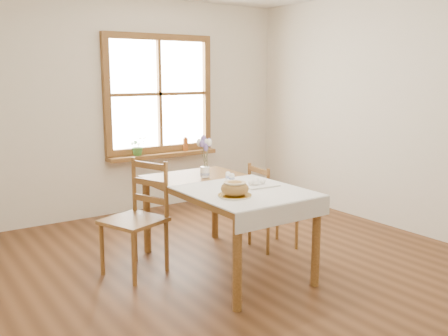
# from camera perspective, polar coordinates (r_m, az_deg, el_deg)

# --- Properties ---
(ground) EXTENTS (5.00, 5.00, 0.00)m
(ground) POSITION_cam_1_polar(r_m,az_deg,el_deg) (4.31, 2.30, -12.46)
(ground) COLOR brown
(ground) RESTS_ON ground
(room_walls) EXTENTS (4.60, 5.10, 2.65)m
(room_walls) POSITION_cam_1_polar(r_m,az_deg,el_deg) (3.97, 2.49, 10.85)
(room_walls) COLOR white
(room_walls) RESTS_ON ground
(window) EXTENTS (1.46, 0.08, 1.46)m
(window) POSITION_cam_1_polar(r_m,az_deg,el_deg) (6.34, -7.42, 8.39)
(window) COLOR #96612E
(window) RESTS_ON ground
(window_sill) EXTENTS (1.46, 0.20, 0.05)m
(window_sill) POSITION_cam_1_polar(r_m,az_deg,el_deg) (6.35, -6.97, 1.51)
(window_sill) COLOR #96612E
(window_sill) RESTS_ON ground
(dining_table) EXTENTS (0.90, 1.60, 0.75)m
(dining_table) POSITION_cam_1_polar(r_m,az_deg,el_deg) (4.33, -0.00, -3.05)
(dining_table) COLOR #96612E
(dining_table) RESTS_ON ground
(table_linen) EXTENTS (0.91, 0.99, 0.01)m
(table_linen) POSITION_cam_1_polar(r_m,az_deg,el_deg) (4.07, 2.41, -2.66)
(table_linen) COLOR white
(table_linen) RESTS_ON dining_table
(chair_left) EXTENTS (0.60, 0.58, 0.97)m
(chair_left) POSITION_cam_1_polar(r_m,az_deg,el_deg) (4.33, -10.30, -5.73)
(chair_left) COLOR #96612E
(chair_left) RESTS_ON ground
(chair_right) EXTENTS (0.45, 0.43, 0.84)m
(chair_right) POSITION_cam_1_polar(r_m,az_deg,el_deg) (4.94, 5.65, -4.34)
(chair_right) COLOR #96612E
(chair_right) RESTS_ON ground
(bread_plate) EXTENTS (0.33, 0.33, 0.01)m
(bread_plate) POSITION_cam_1_polar(r_m,az_deg,el_deg) (3.88, 1.24, -3.16)
(bread_plate) COLOR white
(bread_plate) RESTS_ON table_linen
(bread_loaf) EXTENTS (0.22, 0.22, 0.12)m
(bread_loaf) POSITION_cam_1_polar(r_m,az_deg,el_deg) (3.86, 1.24, -2.20)
(bread_loaf) COLOR #B2843F
(bread_loaf) RESTS_ON bread_plate
(egg_napkin) EXTENTS (0.31, 0.26, 0.01)m
(egg_napkin) POSITION_cam_1_polar(r_m,az_deg,el_deg) (4.25, 3.90, -1.93)
(egg_napkin) COLOR white
(egg_napkin) RESTS_ON table_linen
(eggs) EXTENTS (0.24, 0.22, 0.05)m
(eggs) POSITION_cam_1_polar(r_m,az_deg,el_deg) (4.25, 3.91, -1.52)
(eggs) COLOR white
(eggs) RESTS_ON egg_napkin
(salt_shaker) EXTENTS (0.05, 0.05, 0.08)m
(salt_shaker) POSITION_cam_1_polar(r_m,az_deg,el_deg) (4.44, 0.45, -0.91)
(salt_shaker) COLOR white
(salt_shaker) RESTS_ON table_linen
(pepper_shaker) EXTENTS (0.05, 0.05, 0.09)m
(pepper_shaker) POSITION_cam_1_polar(r_m,az_deg,el_deg) (4.34, 0.91, -1.15)
(pepper_shaker) COLOR white
(pepper_shaker) RESTS_ON table_linen
(flower_vase) EXTENTS (0.10, 0.10, 0.10)m
(flower_vase) POSITION_cam_1_polar(r_m,az_deg,el_deg) (4.61, -2.20, -0.55)
(flower_vase) COLOR white
(flower_vase) RESTS_ON dining_table
(lavender_bouquet) EXTENTS (0.15, 0.15, 0.29)m
(lavender_bouquet) POSITION_cam_1_polar(r_m,az_deg,el_deg) (4.57, -2.22, 1.79)
(lavender_bouquet) COLOR #6B5597
(lavender_bouquet) RESTS_ON flower_vase
(potted_plant) EXTENTS (0.21, 0.23, 0.18)m
(potted_plant) POSITION_cam_1_polar(r_m,az_deg,el_deg) (6.19, -9.81, 2.25)
(potted_plant) COLOR #3F7830
(potted_plant) RESTS_ON window_sill
(amber_bottle) EXTENTS (0.08, 0.08, 0.18)m
(amber_bottle) POSITION_cam_1_polar(r_m,az_deg,el_deg) (6.49, -4.42, 2.79)
(amber_bottle) COLOR #9D4E1D
(amber_bottle) RESTS_ON window_sill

